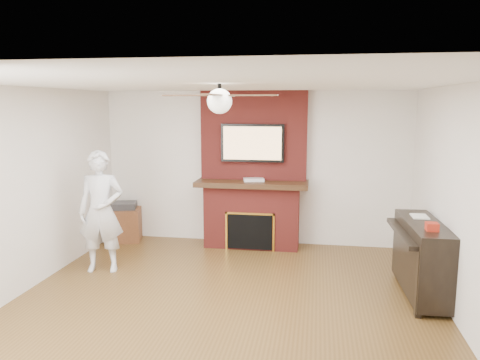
% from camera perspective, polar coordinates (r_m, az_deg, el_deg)
% --- Properties ---
extents(room_shell, '(5.36, 5.86, 2.86)m').
position_cam_1_polar(room_shell, '(5.02, -2.42, -2.74)').
color(room_shell, '#4D3416').
rests_on(room_shell, ground).
extents(fireplace, '(1.78, 0.64, 2.50)m').
position_cam_1_polar(fireplace, '(7.53, 1.56, -0.64)').
color(fireplace, maroon).
rests_on(fireplace, ground).
extents(tv, '(1.00, 0.08, 0.60)m').
position_cam_1_polar(tv, '(7.40, 1.53, 4.53)').
color(tv, black).
rests_on(tv, fireplace).
extents(ceiling_fan, '(1.21, 1.21, 0.31)m').
position_cam_1_polar(ceiling_fan, '(4.91, -2.51, 9.70)').
color(ceiling_fan, black).
rests_on(ceiling_fan, room_shell).
extents(person, '(0.69, 0.53, 1.68)m').
position_cam_1_polar(person, '(6.68, -16.58, -3.70)').
color(person, silver).
rests_on(person, ground).
extents(side_table, '(0.69, 0.69, 0.65)m').
position_cam_1_polar(side_table, '(8.21, -13.99, -5.06)').
color(side_table, brown).
rests_on(side_table, ground).
extents(piano, '(0.56, 1.40, 1.00)m').
position_cam_1_polar(piano, '(6.08, 21.24, -8.68)').
color(piano, black).
rests_on(piano, ground).
extents(cable_box, '(0.35, 0.26, 0.05)m').
position_cam_1_polar(cable_box, '(7.42, 1.69, 0.04)').
color(cable_box, silver).
rests_on(cable_box, fireplace).
extents(candle_orange, '(0.08, 0.08, 0.11)m').
position_cam_1_polar(candle_orange, '(7.56, 0.51, -7.91)').
color(candle_orange, orange).
rests_on(candle_orange, ground).
extents(candle_green, '(0.07, 0.07, 0.09)m').
position_cam_1_polar(candle_green, '(7.58, 1.37, -7.97)').
color(candle_green, '#3A7C31').
rests_on(candle_green, ground).
extents(candle_blue, '(0.07, 0.07, 0.09)m').
position_cam_1_polar(candle_blue, '(7.54, 2.67, -8.09)').
color(candle_blue, '#3753A6').
rests_on(candle_blue, ground).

